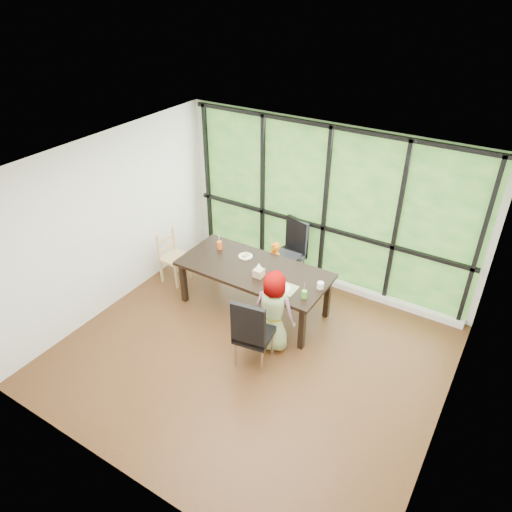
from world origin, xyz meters
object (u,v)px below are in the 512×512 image
at_px(chair_interior_leather, 254,330).
at_px(plate_far, 246,256).
at_px(white_mug, 320,285).
at_px(plate_near, 282,288).
at_px(orange_cup, 220,245).
at_px(chair_end_beech, 175,258).
at_px(chair_window_leather, 288,252).
at_px(child_toddler, 274,266).
at_px(child_older, 273,311).
at_px(dining_table, 254,288).
at_px(tissue_box, 259,273).
at_px(green_cup, 304,294).

distance_m(chair_interior_leather, plate_far, 1.52).
xyz_separation_m(plate_far, white_mug, (1.35, -0.15, 0.04)).
height_order(plate_near, orange_cup, orange_cup).
xyz_separation_m(chair_interior_leather, chair_end_beech, (-2.16, 0.95, -0.09)).
relative_size(chair_window_leather, child_toddler, 1.24).
bearing_deg(child_older, child_toddler, -65.82).
bearing_deg(plate_far, plate_near, -26.49).
bearing_deg(chair_window_leather, chair_interior_leather, -57.95).
bearing_deg(child_toddler, child_older, -36.18).
xyz_separation_m(dining_table, tissue_box, (0.18, -0.15, 0.43)).
xyz_separation_m(white_mug, tissue_box, (-0.89, -0.20, 0.01)).
bearing_deg(chair_interior_leather, dining_table, -67.10).
bearing_deg(plate_near, chair_window_leather, 114.27).
bearing_deg(chair_end_beech, green_cup, -92.17).
bearing_deg(child_older, chair_end_beech, -18.95).
distance_m(chair_window_leather, plate_far, 0.88).
height_order(chair_window_leather, plate_far, chair_window_leather).
bearing_deg(tissue_box, child_toddler, 102.88).
distance_m(chair_interior_leather, orange_cup, 1.84).
bearing_deg(chair_end_beech, white_mug, -85.03).
relative_size(chair_window_leather, green_cup, 9.36).
distance_m(child_older, orange_cup, 1.65).
height_order(child_toddler, orange_cup, orange_cup).
bearing_deg(green_cup, tissue_box, 171.82).
bearing_deg(chair_interior_leather, child_toddler, -78.17).
height_order(dining_table, child_toddler, child_toddler).
height_order(chair_window_leather, green_cup, chair_window_leather).
height_order(chair_interior_leather, green_cup, chair_interior_leather).
distance_m(green_cup, tissue_box, 0.81).
height_order(child_toddler, plate_near, child_toddler).
relative_size(dining_table, chair_window_leather, 2.13).
distance_m(chair_interior_leather, plate_near, 0.78).
xyz_separation_m(chair_end_beech, child_toddler, (1.54, 0.66, -0.01)).
bearing_deg(chair_interior_leather, green_cup, -125.07).
bearing_deg(white_mug, orange_cup, 175.76).
distance_m(chair_window_leather, child_toddler, 0.39).
bearing_deg(child_toddler, dining_table, -65.54).
height_order(dining_table, chair_window_leather, chair_window_leather).
height_order(dining_table, orange_cup, orange_cup).
distance_m(plate_far, plate_near, 1.00).
height_order(chair_window_leather, chair_interior_leather, same).
bearing_deg(chair_window_leather, white_mug, -26.75).
bearing_deg(green_cup, dining_table, 164.98).
bearing_deg(chair_end_beech, child_toddler, -63.76).
relative_size(orange_cup, green_cup, 1.14).
distance_m(child_toddler, tissue_box, 0.87).
relative_size(child_older, white_mug, 12.67).
xyz_separation_m(chair_interior_leather, orange_cup, (-1.39, 1.18, 0.28)).
bearing_deg(child_older, dining_table, -45.81).
height_order(chair_window_leather, child_toddler, chair_window_leather).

